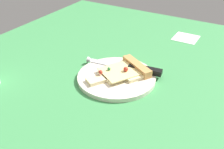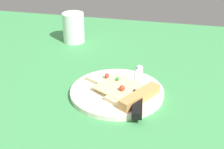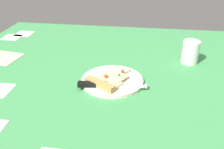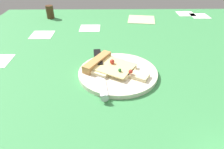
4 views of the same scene
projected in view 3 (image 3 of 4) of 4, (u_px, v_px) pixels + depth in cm
name	position (u px, v px, depth cm)	size (l,w,h in cm)	color
ground_plane	(95.00, 80.00, 93.72)	(125.99, 125.99, 3.00)	#3D8C4C
plate	(112.00, 80.00, 89.48)	(22.73, 22.73, 1.21)	silver
pizza_slice	(108.00, 80.00, 87.02)	(15.54, 18.95, 2.68)	beige
knife	(105.00, 85.00, 84.45)	(24.07, 5.11, 2.45)	silver
drinking_glass	(190.00, 52.00, 101.85)	(7.02, 7.02, 9.64)	silver
napkin	(4.00, 58.00, 107.80)	(13.00, 13.00, 0.40)	beige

